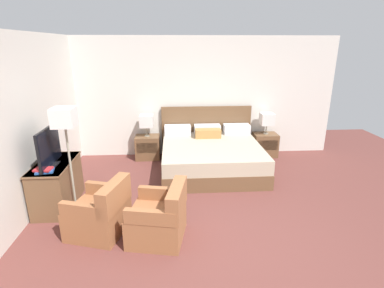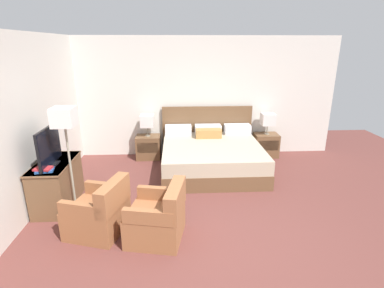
{
  "view_description": "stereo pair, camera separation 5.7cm",
  "coord_description": "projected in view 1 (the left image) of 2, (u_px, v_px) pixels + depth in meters",
  "views": [
    {
      "loc": [
        -0.46,
        -3.1,
        2.42
      ],
      "look_at": [
        -0.13,
        1.92,
        0.75
      ],
      "focal_mm": 28.0,
      "sensor_mm": 36.0,
      "label": 1
    },
    {
      "loc": [
        -0.41,
        -3.1,
        2.42
      ],
      "look_at": [
        -0.13,
        1.92,
        0.75
      ],
      "focal_mm": 28.0,
      "sensor_mm": 36.0,
      "label": 2
    }
  ],
  "objects": [
    {
      "name": "ground_plane",
      "position": [
        213.0,
        249.0,
        3.73
      ],
      "size": [
        10.47,
        10.47,
        0.0
      ],
      "primitive_type": "plane",
      "color": "brown"
    },
    {
      "name": "wall_back",
      "position": [
        193.0,
        98.0,
        6.65
      ],
      "size": [
        6.31,
        0.06,
        2.61
      ],
      "primitive_type": "cube",
      "color": "beige",
      "rests_on": "ground"
    },
    {
      "name": "wall_left",
      "position": [
        33.0,
        122.0,
        4.52
      ],
      "size": [
        0.06,
        5.29,
        2.61
      ],
      "primitive_type": "cube",
      "color": "beige",
      "rests_on": "ground"
    },
    {
      "name": "bed",
      "position": [
        211.0,
        155.0,
        6.04
      ],
      "size": [
        2.01,
        1.96,
        1.12
      ],
      "color": "brown",
      "rests_on": "ground"
    },
    {
      "name": "nightstand_left",
      "position": [
        148.0,
        147.0,
        6.63
      ],
      "size": [
        0.52,
        0.4,
        0.52
      ],
      "color": "brown",
      "rests_on": "ground"
    },
    {
      "name": "nightstand_right",
      "position": [
        265.0,
        145.0,
        6.8
      ],
      "size": [
        0.52,
        0.4,
        0.52
      ],
      "color": "brown",
      "rests_on": "ground"
    },
    {
      "name": "table_lamp_left",
      "position": [
        146.0,
        121.0,
        6.45
      ],
      "size": [
        0.29,
        0.29,
        0.47
      ],
      "color": "gray",
      "rests_on": "nightstand_left"
    },
    {
      "name": "table_lamp_right",
      "position": [
        267.0,
        119.0,
        6.61
      ],
      "size": [
        0.29,
        0.29,
        0.47
      ],
      "color": "gray",
      "rests_on": "nightstand_right"
    },
    {
      "name": "dresser",
      "position": [
        57.0,
        184.0,
        4.63
      ],
      "size": [
        0.51,
        1.03,
        0.72
      ],
      "color": "brown",
      "rests_on": "ground"
    },
    {
      "name": "tv",
      "position": [
        49.0,
        148.0,
        4.36
      ],
      "size": [
        0.18,
        0.76,
        0.57
      ],
      "color": "black",
      "rests_on": "dresser"
    },
    {
      "name": "book_red_cover",
      "position": [
        45.0,
        171.0,
        4.2
      ],
      "size": [
        0.27,
        0.23,
        0.03
      ],
      "primitive_type": "cube",
      "rotation": [
        0.0,
        0.0,
        0.21
      ],
      "color": "#234C8E",
      "rests_on": "dresser"
    },
    {
      "name": "book_blue_cover",
      "position": [
        43.0,
        169.0,
        4.19
      ],
      "size": [
        0.25,
        0.19,
        0.03
      ],
      "primitive_type": "cube",
      "rotation": [
        0.0,
        0.0,
        -0.11
      ],
      "color": "#B7282D",
      "rests_on": "book_red_cover"
    },
    {
      "name": "armchair_by_window",
      "position": [
        100.0,
        213.0,
        3.99
      ],
      "size": [
        0.86,
        0.85,
        0.76
      ],
      "color": "#935B38",
      "rests_on": "ground"
    },
    {
      "name": "armchair_companion",
      "position": [
        160.0,
        219.0,
        3.87
      ],
      "size": [
        0.81,
        0.8,
        0.76
      ],
      "color": "#935B38",
      "rests_on": "ground"
    },
    {
      "name": "floor_lamp",
      "position": [
        65.0,
        127.0,
        4.16
      ],
      "size": [
        0.3,
        0.3,
        1.61
      ],
      "color": "gray",
      "rests_on": "ground"
    }
  ]
}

